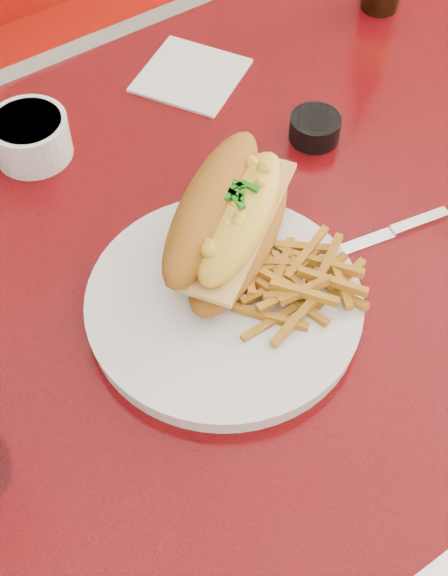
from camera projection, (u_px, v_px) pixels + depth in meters
ground at (252, 489)px, 1.52m from camera, size 8.00×8.00×0.00m
diner_table at (265, 304)px, 1.03m from camera, size 1.23×0.83×0.77m
booth_bench_far at (32, 134)px, 1.69m from camera, size 1.20×0.51×0.90m
dinner_plate at (224, 305)px, 0.82m from camera, size 0.35×0.35×0.02m
mac_hoagie at (230, 219)px, 0.82m from camera, size 0.25×0.22×0.10m
fries_pile at (292, 280)px, 0.81m from camera, size 0.12×0.11×0.03m
fork at (245, 245)px, 0.86m from camera, size 0.06×0.17×0.00m
gravy_ramekin at (30, 136)px, 0.95m from camera, size 0.10×0.10×0.05m
sauce_cup_right at (315, 127)px, 0.97m from camera, size 0.08×0.08×0.03m
knife at (385, 234)px, 0.89m from camera, size 0.19×0.05×0.01m
paper_napkin at (191, 75)px, 1.05m from camera, size 0.17×0.17×0.00m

